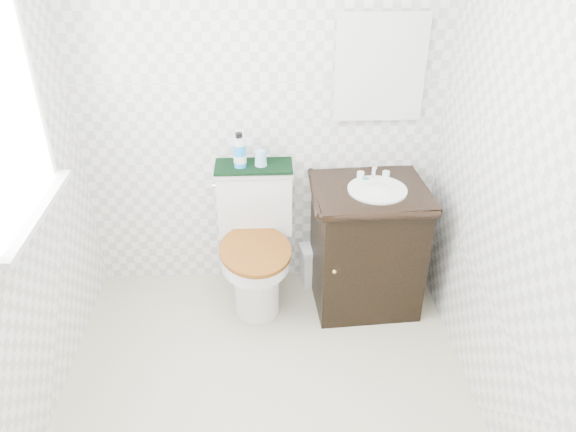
{
  "coord_description": "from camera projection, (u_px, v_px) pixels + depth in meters",
  "views": [
    {
      "loc": [
        0.02,
        -1.96,
        2.36
      ],
      "look_at": [
        0.14,
        0.75,
        0.74
      ],
      "focal_mm": 35.0,
      "sensor_mm": 36.0,
      "label": 1
    }
  ],
  "objects": [
    {
      "name": "floor",
      "position": [
        267.0,
        413.0,
        2.89
      ],
      "size": [
        2.4,
        2.4,
        0.0
      ],
      "primitive_type": "plane",
      "color": "#BDB798",
      "rests_on": "ground"
    },
    {
      "name": "wall_back",
      "position": [
        261.0,
        110.0,
        3.31
      ],
      "size": [
        2.4,
        0.0,
        2.4
      ],
      "primitive_type": "plane",
      "rotation": [
        1.57,
        0.0,
        0.0
      ],
      "color": "white",
      "rests_on": "ground"
    },
    {
      "name": "wall_right",
      "position": [
        527.0,
        207.0,
        2.32
      ],
      "size": [
        0.0,
        2.4,
        2.4
      ],
      "primitive_type": "plane",
      "rotation": [
        1.57,
        0.0,
        -1.57
      ],
      "color": "white",
      "rests_on": "ground"
    },
    {
      "name": "mirror",
      "position": [
        380.0,
        68.0,
        3.18
      ],
      "size": [
        0.5,
        0.02,
        0.6
      ],
      "primitive_type": "cube",
      "color": "silver",
      "rests_on": "wall_back"
    },
    {
      "name": "toilet",
      "position": [
        256.0,
        248.0,
        3.52
      ],
      "size": [
        0.48,
        0.67,
        0.88
      ],
      "color": "silver",
      "rests_on": "floor"
    },
    {
      "name": "vanity",
      "position": [
        367.0,
        244.0,
        3.47
      ],
      "size": [
        0.7,
        0.61,
        0.92
      ],
      "color": "black",
      "rests_on": "floor"
    },
    {
      "name": "trash_bin",
      "position": [
        315.0,
        264.0,
        3.77
      ],
      "size": [
        0.22,
        0.19,
        0.28
      ],
      "color": "white",
      "rests_on": "floor"
    },
    {
      "name": "towel",
      "position": [
        254.0,
        166.0,
        3.37
      ],
      "size": [
        0.47,
        0.22,
        0.02
      ],
      "primitive_type": "cube",
      "color": "black",
      "rests_on": "toilet"
    },
    {
      "name": "mouthwash_bottle",
      "position": [
        240.0,
        151.0,
        3.3
      ],
      "size": [
        0.07,
        0.07,
        0.21
      ],
      "color": "#1B89EC",
      "rests_on": "towel"
    },
    {
      "name": "cup",
      "position": [
        261.0,
        158.0,
        3.34
      ],
      "size": [
        0.07,
        0.07,
        0.09
      ],
      "primitive_type": "cone",
      "color": "#88BDDF",
      "rests_on": "towel"
    },
    {
      "name": "soap_bar",
      "position": [
        366.0,
        179.0,
        3.35
      ],
      "size": [
        0.07,
        0.04,
        0.02
      ],
      "primitive_type": "ellipsoid",
      "color": "#176E69",
      "rests_on": "vanity"
    }
  ]
}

